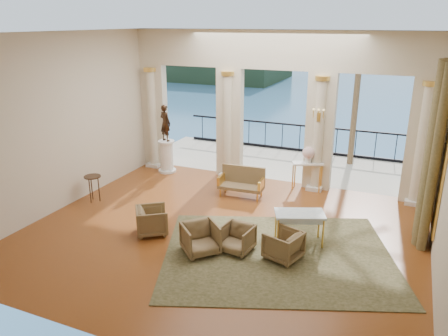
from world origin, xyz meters
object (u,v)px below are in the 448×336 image
at_px(settee, 242,182).
at_px(game_table, 300,216).
at_px(armchair_d, 152,219).
at_px(statue, 165,123).
at_px(armchair_c, 283,244).
at_px(side_table, 93,180).
at_px(pedestal, 167,157).
at_px(armchair_a, 200,237).
at_px(console_table, 308,167).
at_px(armchair_b, 237,237).

height_order(settee, game_table, settee).
distance_m(armchair_d, statue, 4.58).
xyz_separation_m(armchair_c, statue, (-5.04, 3.86, 1.30)).
bearing_deg(settee, game_table, -47.96).
bearing_deg(side_table, pedestal, 78.69).
bearing_deg(pedestal, side_table, -101.31).
xyz_separation_m(armchair_a, statue, (-3.35, 4.32, 1.28)).
distance_m(game_table, pedestal, 6.02).
xyz_separation_m(game_table, pedestal, (-5.17, 3.07, -0.15)).
height_order(settee, console_table, console_table).
relative_size(statue, side_table, 1.60).
distance_m(armchair_a, pedestal, 5.47).
bearing_deg(side_table, statue, 78.69).
height_order(armchair_a, armchair_d, armchair_a).
xyz_separation_m(statue, side_table, (-0.59, -2.95, -1.01)).
distance_m(armchair_a, side_table, 4.18).
bearing_deg(side_table, armchair_a, -19.23).
bearing_deg(console_table, settee, -167.04).
height_order(game_table, console_table, console_table).
xyz_separation_m(armchair_d, game_table, (3.26, 0.88, 0.30)).
distance_m(armchair_d, side_table, 2.71).
height_order(statue, side_table, statue).
relative_size(armchair_a, settee, 0.57).
distance_m(armchair_c, side_table, 5.71).
xyz_separation_m(armchair_d, settee, (1.08, 3.01, 0.06)).
bearing_deg(armchair_c, statue, -109.77).
distance_m(settee, statue, 3.37).
distance_m(armchair_d, pedestal, 4.40).
height_order(armchair_d, statue, statue).
xyz_separation_m(armchair_a, console_table, (1.24, 4.54, 0.33)).
xyz_separation_m(game_table, statue, (-5.17, 3.07, 0.98)).
bearing_deg(armchair_d, statue, -10.49).
bearing_deg(game_table, settee, 113.79).
relative_size(armchair_c, settee, 0.53).
bearing_deg(statue, armchair_c, 162.22).
distance_m(armchair_b, settee, 3.19).
bearing_deg(armchair_d, armchair_a, -140.65).
relative_size(armchair_c, side_table, 0.94).
relative_size(armchair_a, console_table, 0.77).
bearing_deg(armchair_b, settee, 115.91).
xyz_separation_m(armchair_c, armchair_d, (-3.13, -0.09, 0.01)).
distance_m(armchair_d, console_table, 4.97).
relative_size(settee, game_table, 1.07).
relative_size(armchair_a, game_table, 0.60).
relative_size(armchair_a, pedestal, 0.70).
bearing_deg(statue, settee, -177.80).
distance_m(pedestal, statue, 1.14).
bearing_deg(settee, console_table, 32.45).
bearing_deg(game_table, armchair_c, -121.09).
height_order(armchair_a, console_table, console_table).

